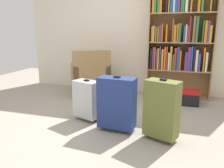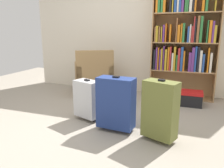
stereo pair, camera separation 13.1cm
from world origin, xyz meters
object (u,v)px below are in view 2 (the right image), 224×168
suitcase_navy_blue (116,103)px  mug (121,95)px  bookshelf (183,38)px  armchair (93,79)px  suitcase_silver (87,99)px  storage_box (188,98)px  suitcase_olive (160,110)px

suitcase_navy_blue → mug: bearing=104.6°
bookshelf → armchair: bearing=-167.9°
suitcase_silver → armchair: bearing=110.4°
armchair → storage_box: 1.82m
bookshelf → suitcase_silver: 2.14m
mug → storage_box: 1.22m
armchair → suitcase_navy_blue: bearing=-56.5°
storage_box → suitcase_silver: suitcase_silver is taller
storage_box → suitcase_olive: bearing=-101.6°
suitcase_olive → suitcase_silver: size_ratio=1.24×
bookshelf → mug: size_ratio=17.16×
armchair → mug: armchair is taller
armchair → storage_box: size_ratio=2.07×
storage_box → armchair: bearing=177.1°
mug → storage_box: (1.22, -0.04, 0.09)m
bookshelf → mug: 1.56m
bookshelf → suitcase_olive: (-0.13, -1.89, -0.75)m
suitcase_navy_blue → suitcase_olive: 0.57m
suitcase_silver → mug: bearing=83.5°
storage_box → suitcase_navy_blue: size_ratio=0.65×
armchair → suitcase_silver: size_ratio=1.63×
storage_box → mug: bearing=178.0°
suitcase_navy_blue → suitcase_silver: size_ratio=1.20×
armchair → suitcase_olive: 2.16m
bookshelf → suitcase_navy_blue: (-0.69, -1.79, -0.76)m
mug → suitcase_olive: 1.78m
suitcase_navy_blue → armchair: bearing=123.5°
bookshelf → storage_box: bearing=-69.4°
mug → suitcase_olive: bearing=-58.4°
armchair → mug: bearing=-4.6°
bookshelf → armchair: bookshelf is taller
armchair → mug: (0.59, -0.05, -0.27)m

